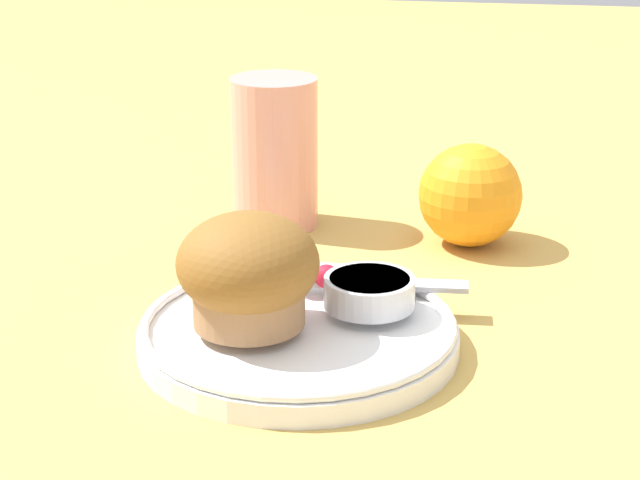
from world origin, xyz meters
name	(u,v)px	position (x,y,z in m)	size (l,w,h in m)	color
ground_plane	(307,329)	(0.00, 0.00, 0.00)	(3.00, 3.00, 0.00)	tan
plate	(292,333)	(0.00, -0.03, 0.01)	(0.20, 0.20, 0.02)	white
muffin	(248,272)	(-0.03, -0.04, 0.05)	(0.08, 0.08, 0.07)	#9E7047
cream_ramekin	(370,289)	(0.04, 0.00, 0.03)	(0.06, 0.06, 0.02)	silver
berry_pair	(315,276)	(0.00, 0.02, 0.03)	(0.03, 0.02, 0.02)	#B7192D
butter_knife	(339,282)	(0.02, 0.03, 0.02)	(0.17, 0.03, 0.00)	#B7B7BC
orange_fruit	(470,195)	(0.09, 0.17, 0.04)	(0.08, 0.08, 0.08)	orange
juice_glass	(275,153)	(-0.06, 0.19, 0.06)	(0.07, 0.07, 0.12)	#E5998C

